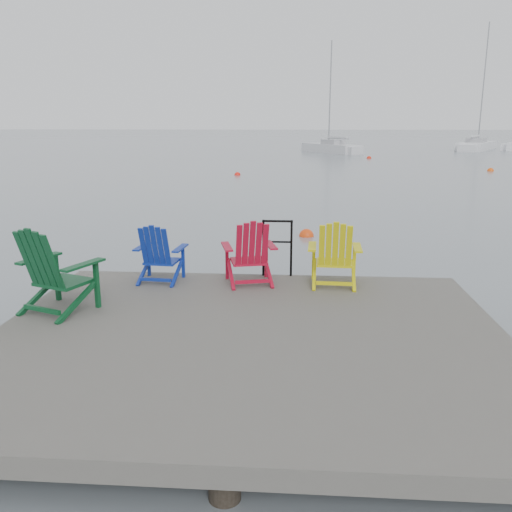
# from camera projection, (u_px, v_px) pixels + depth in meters

# --- Properties ---
(ground) EXTENTS (400.00, 400.00, 0.00)m
(ground) POSITION_uv_depth(u_px,v_px,m) (248.00, 373.00, 6.40)
(ground) COLOR slate
(ground) RESTS_ON ground
(dock) EXTENTS (6.00, 5.00, 1.40)m
(dock) POSITION_uv_depth(u_px,v_px,m) (248.00, 345.00, 6.31)
(dock) COLOR #2A2825
(dock) RESTS_ON ground
(handrail) EXTENTS (0.48, 0.04, 0.90)m
(handrail) POSITION_uv_depth(u_px,v_px,m) (277.00, 242.00, 8.50)
(handrail) COLOR black
(handrail) RESTS_ON dock
(chair_green) EXTENTS (1.08, 1.03, 1.12)m
(chair_green) POSITION_uv_depth(u_px,v_px,m) (54.00, 270.00, 6.85)
(chair_green) COLOR #0B3D1E
(chair_green) RESTS_ON dock
(chair_blue) EXTENTS (0.76, 0.71, 0.90)m
(chair_blue) POSITION_uv_depth(u_px,v_px,m) (159.00, 253.00, 8.19)
(chair_blue) COLOR navy
(chair_blue) RESTS_ON dock
(chair_red) EXTENTS (0.90, 0.85, 0.98)m
(chair_red) POSITION_uv_depth(u_px,v_px,m) (250.00, 252.00, 8.08)
(chair_red) COLOR #A30C24
(chair_red) RESTS_ON dock
(chair_yellow) EXTENTS (0.81, 0.76, 0.99)m
(chair_yellow) POSITION_uv_depth(u_px,v_px,m) (335.00, 253.00, 7.99)
(chair_yellow) COLOR #C8BF0B
(chair_yellow) RESTS_ON dock
(sailboat_near) EXTENTS (5.49, 7.43, 10.45)m
(sailboat_near) POSITION_uv_depth(u_px,v_px,m) (331.00, 149.00, 51.87)
(sailboat_near) COLOR silver
(sailboat_near) RESTS_ON ground
(sailboat_mid) EXTENTS (6.60, 9.56, 12.98)m
(sailboat_mid) POSITION_uv_depth(u_px,v_px,m) (477.00, 146.00, 57.09)
(sailboat_mid) COLOR silver
(sailboat_mid) RESTS_ON ground
(buoy_a) EXTENTS (0.38, 0.38, 0.38)m
(buoy_a) POSITION_uv_depth(u_px,v_px,m) (306.00, 236.00, 14.03)
(buoy_a) COLOR #DE3E0D
(buoy_a) RESTS_ON ground
(buoy_b) EXTENTS (0.35, 0.35, 0.35)m
(buoy_b) POSITION_uv_depth(u_px,v_px,m) (237.00, 175.00, 29.97)
(buoy_b) COLOR red
(buoy_b) RESTS_ON ground
(buoy_c) EXTENTS (0.39, 0.39, 0.39)m
(buoy_c) POSITION_uv_depth(u_px,v_px,m) (490.00, 171.00, 32.46)
(buoy_c) COLOR #F7550E
(buoy_c) RESTS_ON ground
(buoy_d) EXTENTS (0.39, 0.39, 0.39)m
(buoy_d) POSITION_uv_depth(u_px,v_px,m) (369.00, 158.00, 43.60)
(buoy_d) COLOR red
(buoy_d) RESTS_ON ground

